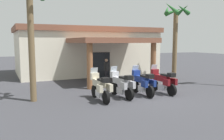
{
  "coord_description": "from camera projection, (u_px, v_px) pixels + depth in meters",
  "views": [
    {
      "loc": [
        -6.69,
        -10.98,
        3.01
      ],
      "look_at": [
        -0.91,
        2.63,
        1.2
      ],
      "focal_mm": 37.78,
      "sensor_mm": 36.0,
      "label": 1
    }
  ],
  "objects": [
    {
      "name": "motorcycle_blue",
      "position": [
        143.0,
        83.0,
        13.16
      ],
      "size": [
        0.71,
        2.21,
        1.61
      ],
      "rotation": [
        0.0,
        0.0,
        1.58
      ],
      "color": "black",
      "rests_on": "ground_plane"
    },
    {
      "name": "pedestrian",
      "position": [
        106.0,
        69.0,
        17.47
      ],
      "size": [
        0.48,
        0.32,
        1.72
      ],
      "rotation": [
        0.0,
        0.0,
        2.07
      ],
      "color": "black",
      "rests_on": "ground_plane"
    },
    {
      "name": "ground_plane",
      "position": [
        146.0,
        96.0,
        12.99
      ],
      "size": [
        80.0,
        80.0,
        0.0
      ],
      "primitive_type": "plane",
      "color": "#38383D"
    },
    {
      "name": "motorcycle_cream",
      "position": [
        100.0,
        87.0,
        11.93
      ],
      "size": [
        0.71,
        2.21,
        1.61
      ],
      "rotation": [
        0.0,
        0.0,
        1.6
      ],
      "color": "black",
      "rests_on": "ground_plane"
    },
    {
      "name": "palm_tree_near_portico",
      "position": [
        175.0,
        26.0,
        19.27
      ],
      "size": [
        2.13,
        2.14,
        6.19
      ],
      "color": "brown",
      "rests_on": "ground_plane"
    },
    {
      "name": "motel_building",
      "position": [
        86.0,
        50.0,
        22.48
      ],
      "size": [
        13.05,
        12.13,
        4.25
      ],
      "rotation": [
        0.0,
        0.0,
        0.04
      ],
      "color": "silver",
      "rests_on": "ground_plane"
    },
    {
      "name": "motorcycle_silver",
      "position": [
        122.0,
        85.0,
        12.64
      ],
      "size": [
        0.75,
        2.21,
        1.61
      ],
      "rotation": [
        0.0,
        0.0,
        1.68
      ],
      "color": "black",
      "rests_on": "ground_plane"
    },
    {
      "name": "motorcycle_maroon",
      "position": [
        163.0,
        81.0,
        13.63
      ],
      "size": [
        0.73,
        2.21,
        1.61
      ],
      "rotation": [
        0.0,
        0.0,
        1.65
      ],
      "color": "black",
      "rests_on": "ground_plane"
    },
    {
      "name": "palm_tree_roadside",
      "position": [
        30.0,
        7.0,
        11.34
      ],
      "size": [
        2.15,
        2.15,
        6.03
      ],
      "color": "brown",
      "rests_on": "ground_plane"
    }
  ]
}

